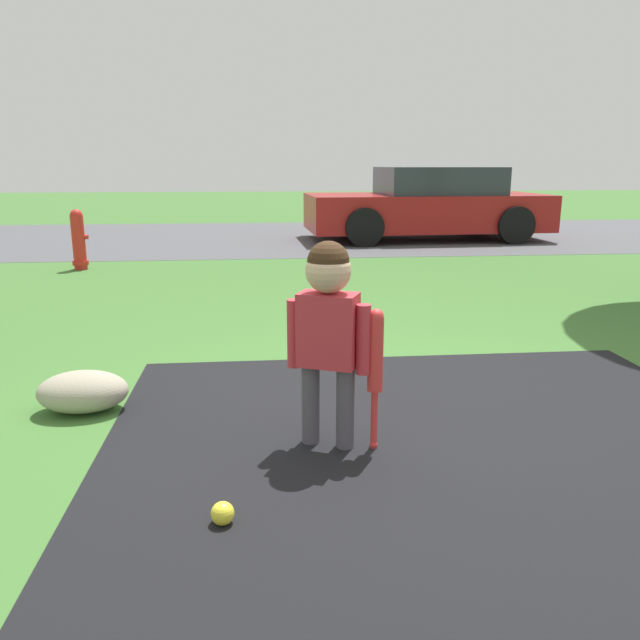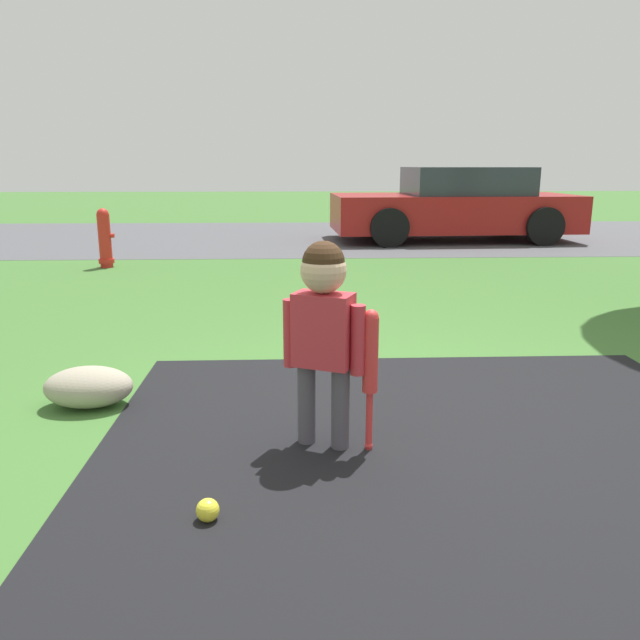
# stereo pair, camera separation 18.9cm
# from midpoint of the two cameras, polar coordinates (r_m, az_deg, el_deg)

# --- Properties ---
(ground_plane) EXTENTS (60.00, 60.00, 0.00)m
(ground_plane) POSITION_cam_midpoint_polar(r_m,az_deg,el_deg) (3.67, 8.58, -8.25)
(ground_plane) COLOR #3D6B2D
(street_strip) EXTENTS (40.00, 6.00, 0.01)m
(street_strip) POSITION_cam_midpoint_polar(r_m,az_deg,el_deg) (12.43, 0.80, 7.67)
(street_strip) COLOR #4C4C51
(street_strip) RESTS_ON ground
(child) EXTENTS (0.39, 0.26, 1.04)m
(child) POSITION_cam_midpoint_polar(r_m,az_deg,el_deg) (3.00, 2.12, 0.33)
(child) COLOR #4C4751
(child) RESTS_ON ground
(baseball_bat) EXTENTS (0.08, 0.08, 0.72)m
(baseball_bat) POSITION_cam_midpoint_polar(r_m,az_deg,el_deg) (3.02, 6.42, -3.72)
(baseball_bat) COLOR red
(baseball_bat) RESTS_ON ground
(sports_ball) EXTENTS (0.09, 0.09, 0.09)m
(sports_ball) POSITION_cam_midpoint_polar(r_m,az_deg,el_deg) (2.61, -8.12, -16.86)
(sports_ball) COLOR yellow
(sports_ball) RESTS_ON ground
(fire_hydrant) EXTENTS (0.24, 0.21, 0.81)m
(fire_hydrant) POSITION_cam_midpoint_polar(r_m,az_deg,el_deg) (9.06, -18.51, 7.05)
(fire_hydrant) COLOR red
(fire_hydrant) RESTS_ON ground
(parked_car) EXTENTS (4.48, 2.23, 1.33)m
(parked_car) POSITION_cam_midpoint_polar(r_m,az_deg,el_deg) (12.06, 12.73, 10.17)
(parked_car) COLOR maroon
(parked_car) RESTS_ON ground
(edging_rock) EXTENTS (0.51, 0.35, 0.24)m
(edging_rock) POSITION_cam_midpoint_polar(r_m,az_deg,el_deg) (3.87, -19.10, -5.81)
(edging_rock) COLOR #9E937F
(edging_rock) RESTS_ON ground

